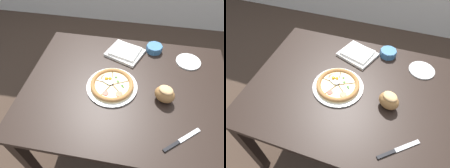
{
  "view_description": "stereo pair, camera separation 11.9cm",
  "coord_description": "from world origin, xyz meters",
  "views": [
    {
      "loc": [
        0.05,
        -0.79,
        1.66
      ],
      "look_at": [
        -0.09,
        -0.02,
        0.76
      ],
      "focal_mm": 32.0,
      "sensor_mm": 36.0,
      "label": 1
    },
    {
      "loc": [
        0.16,
        -0.76,
        1.66
      ],
      "look_at": [
        -0.09,
        -0.02,
        0.76
      ],
      "focal_mm": 32.0,
      "sensor_mm": 36.0,
      "label": 2
    }
  ],
  "objects": [
    {
      "name": "dining_table",
      "position": [
        0.0,
        0.0,
        0.63
      ],
      "size": [
        1.25,
        0.94,
        0.73
      ],
      "color": "black",
      "rests_on": "ground_plane"
    },
    {
      "name": "knife_main",
      "position": [
        0.31,
        -0.3,
        0.73
      ],
      "size": [
        0.19,
        0.16,
        0.01
      ],
      "rotation": [
        0.0,
        0.0,
        0.69
      ],
      "color": "silver",
      "rests_on": "dining_table"
    },
    {
      "name": "bread_piece_near",
      "position": [
        0.22,
        -0.06,
        0.78
      ],
      "size": [
        0.14,
        0.13,
        0.1
      ],
      "rotation": [
        0.0,
        0.0,
        2.71
      ],
      "color": "#A3703D",
      "rests_on": "dining_table"
    },
    {
      "name": "napkin_folded",
      "position": [
        -0.05,
        0.3,
        0.74
      ],
      "size": [
        0.29,
        0.27,
        0.04
      ],
      "rotation": [
        0.0,
        0.0,
        -0.39
      ],
      "color": "silver",
      "rests_on": "dining_table"
    },
    {
      "name": "ground_plane",
      "position": [
        0.0,
        0.0,
        0.0
      ],
      "size": [
        12.0,
        12.0,
        0.0
      ],
      "primitive_type": "plane",
      "color": "#3D2D23"
    },
    {
      "name": "ramekin_bowl",
      "position": [
        0.15,
        0.37,
        0.75
      ],
      "size": [
        0.11,
        0.11,
        0.05
      ],
      "color": "teal",
      "rests_on": "dining_table"
    },
    {
      "name": "side_saucer",
      "position": [
        0.38,
        0.29,
        0.73
      ],
      "size": [
        0.16,
        0.16,
        0.01
      ],
      "color": "white",
      "rests_on": "dining_table"
    },
    {
      "name": "pizza",
      "position": [
        -0.09,
        -0.02,
        0.74
      ],
      "size": [
        0.31,
        0.31,
        0.05
      ],
      "color": "white",
      "rests_on": "dining_table"
    }
  ]
}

